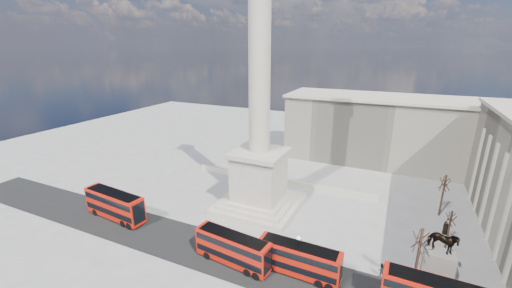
{
  "coord_description": "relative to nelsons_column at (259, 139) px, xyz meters",
  "views": [
    {
      "loc": [
        21.25,
        -42.4,
        28.26
      ],
      "look_at": [
        1.19,
        1.07,
        13.3
      ],
      "focal_mm": 22.0,
      "sensor_mm": 36.0,
      "label": 1
    }
  ],
  "objects": [
    {
      "name": "nelsons_column",
      "position": [
        0.0,
        0.0,
        0.0
      ],
      "size": [
        14.0,
        14.0,
        49.85
      ],
      "color": "beige",
      "rests_on": "ground"
    },
    {
      "name": "bare_tree_mid",
      "position": [
        29.95,
        -0.11,
        -7.89
      ],
      "size": [
        1.68,
        1.68,
        6.39
      ],
      "rotation": [
        0.0,
        0.0,
        0.21
      ],
      "color": "#332319",
      "rests_on": "ground"
    },
    {
      "name": "balustrade_wall",
      "position": [
        0.0,
        11.0,
        -12.37
      ],
      "size": [
        40.0,
        0.6,
        1.1
      ],
      "primitive_type": "cube",
      "color": "beige",
      "rests_on": "ground"
    },
    {
      "name": "equestrian_statue",
      "position": [
        27.96,
        -9.06,
        -9.85
      ],
      "size": [
        4.24,
        3.18,
        8.77
      ],
      "color": "beige",
      "rests_on": "ground"
    },
    {
      "name": "red_bus_b",
      "position": [
        3.4,
        -16.06,
        -10.61
      ],
      "size": [
        11.05,
        3.66,
        4.39
      ],
      "rotation": [
        0.0,
        0.0,
        -0.11
      ],
      "color": "red",
      "rests_on": "ground"
    },
    {
      "name": "red_bus_a",
      "position": [
        -20.45,
        -14.16,
        -10.37
      ],
      "size": [
        12.19,
        3.82,
        4.86
      ],
      "rotation": [
        0.0,
        0.0,
        -0.09
      ],
      "color": "red",
      "rests_on": "ground"
    },
    {
      "name": "bare_tree_near",
      "position": [
        25.48,
        -11.05,
        -5.97
      ],
      "size": [
        2.02,
        2.02,
        8.82
      ],
      "rotation": [
        0.0,
        0.0,
        -0.23
      ],
      "color": "#332319",
      "rests_on": "ground"
    },
    {
      "name": "bare_tree_far",
      "position": [
        29.94,
        10.15,
        -6.65
      ],
      "size": [
        1.95,
        1.95,
        7.96
      ],
      "rotation": [
        0.0,
        0.0,
        -0.35
      ],
      "color": "#332319",
      "rests_on": "ground"
    },
    {
      "name": "pedestrian_standing",
      "position": [
        21.76,
        -10.25,
        -12.01
      ],
      "size": [
        1.12,
        1.08,
        1.82
      ],
      "primitive_type": "imported",
      "rotation": [
        0.0,
        0.0,
        3.76
      ],
      "color": "black",
      "rests_on": "ground"
    },
    {
      "name": "asphalt_road",
      "position": [
        5.0,
        -15.0,
        -12.91
      ],
      "size": [
        120.0,
        9.0,
        0.01
      ],
      "primitive_type": "cube",
      "color": "black",
      "rests_on": "ground"
    },
    {
      "name": "building_northeast",
      "position": [
        20.0,
        35.0,
        -4.59
      ],
      "size": [
        51.0,
        17.0,
        16.6
      ],
      "color": "#B1A891",
      "rests_on": "ground"
    },
    {
      "name": "pedestrian_walking",
      "position": [
        12.62,
        -11.5,
        -11.96
      ],
      "size": [
        0.83,
        0.73,
        1.91
      ],
      "primitive_type": "imported",
      "rotation": [
        0.0,
        0.0,
        0.49
      ],
      "color": "black",
      "rests_on": "ground"
    },
    {
      "name": "red_bus_c",
      "position": [
        12.15,
        -14.45,
        -10.65
      ],
      "size": [
        10.72,
        2.76,
        4.32
      ],
      "rotation": [
        0.0,
        0.0,
        -0.02
      ],
      "color": "red",
      "rests_on": "ground"
    },
    {
      "name": "pedestrian_crossing",
      "position": [
        3.77,
        -4.88,
        -11.99
      ],
      "size": [
        0.73,
        1.16,
        1.84
      ],
      "primitive_type": "imported",
      "rotation": [
        0.0,
        0.0,
        1.84
      ],
      "color": "black",
      "rests_on": "ground"
    },
    {
      "name": "victorian_lamp",
      "position": [
        11.98,
        -14.68,
        -9.5
      ],
      "size": [
        0.5,
        0.5,
        5.81
      ],
      "rotation": [
        0.0,
        0.0,
        0.2
      ],
      "color": "black",
      "rests_on": "ground"
    },
    {
      "name": "ground",
      "position": [
        0.0,
        -5.0,
        -12.92
      ],
      "size": [
        180.0,
        180.0,
        0.0
      ],
      "primitive_type": "plane",
      "color": "#9B9993",
      "rests_on": "ground"
    }
  ]
}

